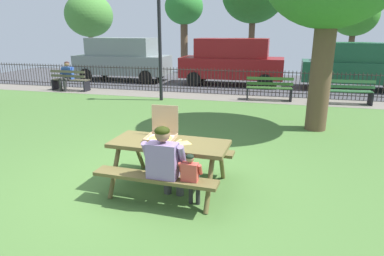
{
  "coord_description": "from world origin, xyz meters",
  "views": [
    {
      "loc": [
        2.02,
        -4.64,
        2.4
      ],
      "look_at": [
        0.6,
        0.78,
        0.75
      ],
      "focal_mm": 30.88,
      "sensor_mm": 36.0,
      "label": 1
    }
  ],
  "objects": [
    {
      "name": "lamp_post_walkway",
      "position": [
        -2.02,
        6.41,
        2.38
      ],
      "size": [
        0.28,
        0.28,
        3.87
      ],
      "color": "black",
      "rests_on": "ground"
    },
    {
      "name": "parked_car_far_left",
      "position": [
        -5.54,
        10.63,
        1.1
      ],
      "size": [
        4.61,
        1.96,
        2.08
      ],
      "color": "gray",
      "rests_on": "ground"
    },
    {
      "name": "cobblestone_walkway",
      "position": [
        0.0,
        7.49,
        -0.0
      ],
      "size": [
        28.0,
        1.4,
        0.01
      ],
      "primitive_type": "cube",
      "color": "slate"
    },
    {
      "name": "picnic_table_foreground",
      "position": [
        0.47,
        -0.1,
        0.6
      ],
      "size": [
        1.85,
        1.55,
        0.79
      ],
      "color": "brown",
      "rests_on": "ground"
    },
    {
      "name": "iron_fence_streetside",
      "position": [
        -0.0,
        8.19,
        0.5
      ],
      "size": [
        22.29,
        0.03,
        0.99
      ],
      "color": "#2D2823",
      "rests_on": "ground"
    },
    {
      "name": "person_on_park_bench",
      "position": [
        -6.52,
        7.37,
        0.66
      ],
      "size": [
        0.62,
        0.6,
        1.19
      ],
      "color": "#292929",
      "rests_on": "ground"
    },
    {
      "name": "pizza_box_open",
      "position": [
        0.3,
        0.05,
        0.86
      ],
      "size": [
        0.45,
        0.47,
        0.5
      ],
      "color": "tan",
      "rests_on": "picnic_table_foreground"
    },
    {
      "name": "child_at_table",
      "position": [
        0.96,
        -0.65,
        0.51
      ],
      "size": [
        0.33,
        0.32,
        0.84
      ],
      "color": "#292929",
      "rests_on": "ground"
    },
    {
      "name": "far_tree_midright",
      "position": [
        5.95,
        16.69,
        3.24
      ],
      "size": [
        2.58,
        2.58,
        4.43
      ],
      "color": "brown",
      "rests_on": "ground"
    },
    {
      "name": "far_tree_midleft",
      "position": [
        -4.09,
        16.69,
        3.76
      ],
      "size": [
        2.42,
        2.42,
        4.96
      ],
      "color": "brown",
      "rests_on": "ground"
    },
    {
      "name": "parked_car_center",
      "position": [
        5.15,
        10.63,
        1.01
      ],
      "size": [
        4.45,
        2.02,
        1.94
      ],
      "color": "#1A4F33",
      "rests_on": "ground"
    },
    {
      "name": "park_bench_right",
      "position": [
        4.31,
        7.35,
        0.42
      ],
      "size": [
        1.63,
        0.57,
        0.85
      ],
      "color": "#306337",
      "rests_on": "ground"
    },
    {
      "name": "park_bench_center",
      "position": [
        1.73,
        7.35,
        0.42
      ],
      "size": [
        1.63,
        0.57,
        0.85
      ],
      "color": "#305A24",
      "rests_on": "ground"
    },
    {
      "name": "street_asphalt",
      "position": [
        0.0,
        11.51,
        -0.01
      ],
      "size": [
        28.0,
        6.64,
        0.01
      ],
      "primitive_type": "cube",
      "color": "#424247"
    },
    {
      "name": "pizza_slice_on_table",
      "position": [
        0.68,
        -0.09,
        0.78
      ],
      "size": [
        0.24,
        0.22,
        0.02
      ],
      "color": "#F7D669",
      "rests_on": "picnic_table_foreground"
    },
    {
      "name": "park_bench_left",
      "position": [
        -6.37,
        7.35,
        0.42
      ],
      "size": [
        1.61,
        0.49,
        0.85
      ],
      "color": "brown",
      "rests_on": "ground"
    },
    {
      "name": "parked_car_left",
      "position": [
        -0.09,
        10.63,
        1.1
      ],
      "size": [
        4.61,
        1.96,
        2.08
      ],
      "color": "maroon",
      "rests_on": "ground"
    },
    {
      "name": "adult_at_table",
      "position": [
        0.58,
        -0.61,
        0.66
      ],
      "size": [
        0.62,
        0.6,
        1.19
      ],
      "color": "#404040",
      "rests_on": "ground"
    },
    {
      "name": "ground",
      "position": [
        0.0,
        2.09,
        -0.01
      ],
      "size": [
        28.0,
        12.19,
        0.02
      ],
      "primitive_type": "cube",
      "color": "#487033"
    },
    {
      "name": "far_tree_left",
      "position": [
        -10.88,
        16.69,
        3.43
      ],
      "size": [
        3.24,
        3.24,
        4.9
      ],
      "color": "brown",
      "rests_on": "ground"
    }
  ]
}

